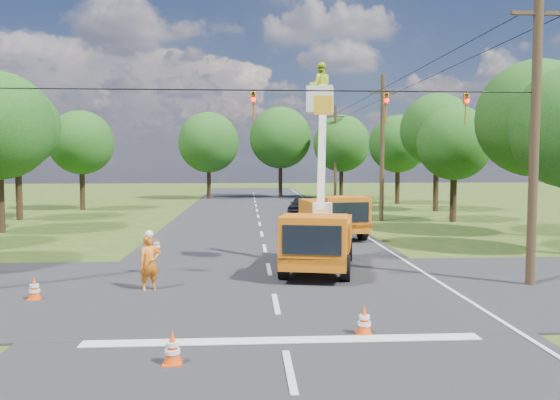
{
  "coord_description": "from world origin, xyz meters",
  "views": [
    {
      "loc": [
        -0.8,
        -15.21,
        4.06
      ],
      "look_at": [
        0.46,
        5.7,
        2.6
      ],
      "focal_mm": 35.0,
      "sensor_mm": 36.0,
      "label": 1
    }
  ],
  "objects": [
    {
      "name": "ground_worker",
      "position": [
        -3.89,
        2.01,
        0.89
      ],
      "size": [
        0.77,
        0.68,
        1.78
      ],
      "primitive_type": "imported",
      "rotation": [
        0.0,
        0.0,
        0.5
      ],
      "color": "orange",
      "rests_on": "ground"
    },
    {
      "name": "tree_right_b",
      "position": [
        15.0,
        14.0,
        6.43
      ],
      "size": [
        6.4,
        6.4,
        9.65
      ],
      "color": "#382616",
      "rests_on": "ground"
    },
    {
      "name": "traffic_cone_4",
      "position": [
        -7.05,
        0.97,
        0.36
      ],
      "size": [
        0.38,
        0.38,
        0.71
      ],
      "color": "#EF4A0C",
      "rests_on": "ground"
    },
    {
      "name": "tree_right_e",
      "position": [
        13.8,
        37.0,
        5.81
      ],
      "size": [
        5.6,
        5.6,
        8.63
      ],
      "color": "#382616",
      "rests_on": "ground"
    },
    {
      "name": "traffic_cone_3",
      "position": [
        2.05,
        10.45,
        0.36
      ],
      "size": [
        0.38,
        0.38,
        0.71
      ],
      "color": "#EF4A0C",
      "rests_on": "ground"
    },
    {
      "name": "tree_right_c",
      "position": [
        13.2,
        21.0,
        5.31
      ],
      "size": [
        5.0,
        5.0,
        7.83
      ],
      "color": "#382616",
      "rests_on": "ground"
    },
    {
      "name": "tree_left_e",
      "position": [
        -16.8,
        24.0,
        6.49
      ],
      "size": [
        5.8,
        5.8,
        9.41
      ],
      "color": "#382616",
      "rests_on": "ground"
    },
    {
      "name": "signal_span",
      "position": [
        2.23,
        1.99,
        5.88
      ],
      "size": [
        18.0,
        0.29,
        1.07
      ],
      "color": "black",
      "rests_on": "ground"
    },
    {
      "name": "tree_left_f",
      "position": [
        -14.8,
        32.0,
        5.69
      ],
      "size": [
        5.4,
        5.4,
        8.4
      ],
      "color": "#382616",
      "rests_on": "ground"
    },
    {
      "name": "tree_far_c",
      "position": [
        9.5,
        44.0,
        6.06
      ],
      "size": [
        6.2,
        6.2,
        9.18
      ],
      "color": "#382616",
      "rests_on": "ground"
    },
    {
      "name": "tree_far_a",
      "position": [
        -5.0,
        45.0,
        6.19
      ],
      "size": [
        6.6,
        6.6,
        9.5
      ],
      "color": "#382616",
      "rests_on": "ground"
    },
    {
      "name": "tree_right_d",
      "position": [
        14.8,
        29.0,
        6.68
      ],
      "size": [
        6.0,
        6.0,
        9.7
      ],
      "color": "#382616",
      "rests_on": "ground"
    },
    {
      "name": "second_truck",
      "position": [
        3.84,
        14.01,
        1.2
      ],
      "size": [
        3.14,
        6.43,
        2.31
      ],
      "rotation": [
        0.0,
        0.0,
        0.14
      ],
      "color": "#CB640E",
      "rests_on": "ground"
    },
    {
      "name": "traffic_cone_8",
      "position": [
        -4.87,
        9.29,
        0.36
      ],
      "size": [
        0.38,
        0.38,
        0.71
      ],
      "color": "#EF4A0C",
      "rests_on": "ground"
    },
    {
      "name": "traffic_cone_1",
      "position": [
        1.92,
        -2.82,
        0.36
      ],
      "size": [
        0.38,
        0.38,
        0.71
      ],
      "color": "#EF4A0C",
      "rests_on": "ground"
    },
    {
      "name": "ground",
      "position": [
        0.0,
        20.0,
        0.0
      ],
      "size": [
        140.0,
        140.0,
        0.0
      ],
      "primitive_type": "plane",
      "color": "#2E4715",
      "rests_on": "ground"
    },
    {
      "name": "stop_bar",
      "position": [
        0.0,
        -3.2,
        0.0
      ],
      "size": [
        9.0,
        0.45,
        0.02
      ],
      "primitive_type": "cube",
      "color": "silver",
      "rests_on": "ground"
    },
    {
      "name": "tree_far_b",
      "position": [
        3.0,
        47.0,
        6.81
      ],
      "size": [
        7.0,
        7.0,
        10.32
      ],
      "color": "#382616",
      "rests_on": "ground"
    },
    {
      "name": "pole_right_mid",
      "position": [
        8.5,
        22.0,
        5.11
      ],
      "size": [
        1.8,
        0.3,
        10.0
      ],
      "color": "#4C3823",
      "rests_on": "ground"
    },
    {
      "name": "pole_right_far",
      "position": [
        8.5,
        42.0,
        5.11
      ],
      "size": [
        1.8,
        0.3,
        10.0
      ],
      "color": "#4C3823",
      "rests_on": "ground"
    },
    {
      "name": "traffic_cone_2",
      "position": [
        2.08,
        8.57,
        0.36
      ],
      "size": [
        0.38,
        0.38,
        0.71
      ],
      "color": "#EF4A0C",
      "rests_on": "ground"
    },
    {
      "name": "bucket_truck",
      "position": [
        1.85,
        4.86,
        1.64
      ],
      "size": [
        3.42,
        6.37,
        7.76
      ],
      "rotation": [
        0.0,
        0.0,
        -0.21
      ],
      "color": "#CB640E",
      "rests_on": "ground"
    },
    {
      "name": "pole_right_near",
      "position": [
        8.5,
        2.0,
        5.11
      ],
      "size": [
        1.8,
        0.3,
        10.0
      ],
      "color": "#4C3823",
      "rests_on": "ground"
    },
    {
      "name": "traffic_cone_7",
      "position": [
        5.19,
        17.28,
        0.36
      ],
      "size": [
        0.38,
        0.38,
        0.71
      ],
      "color": "#EF4A0C",
      "rests_on": "ground"
    },
    {
      "name": "road_main",
      "position": [
        0.0,
        20.0,
        0.0
      ],
      "size": [
        12.0,
        100.0,
        0.06
      ],
      "primitive_type": "cube",
      "color": "black",
      "rests_on": "ground"
    },
    {
      "name": "distant_car",
      "position": [
        3.49,
        27.05,
        0.72
      ],
      "size": [
        2.87,
        4.54,
        1.44
      ],
      "primitive_type": "imported",
      "rotation": [
        0.0,
        0.0,
        -0.3
      ],
      "color": "black",
      "rests_on": "ground"
    },
    {
      "name": "road_cross",
      "position": [
        0.0,
        2.0,
        0.0
      ],
      "size": [
        56.0,
        10.0,
        0.07
      ],
      "primitive_type": "cube",
      "color": "black",
      "rests_on": "ground"
    },
    {
      "name": "traffic_cone_0",
      "position": [
        -2.31,
        -4.46,
        0.36
      ],
      "size": [
        0.38,
        0.38,
        0.71
      ],
      "color": "#EF4A0C",
      "rests_on": "ground"
    },
    {
      "name": "edge_line",
      "position": [
        5.6,
        20.0,
        0.0
      ],
      "size": [
        0.12,
        90.0,
        0.02
      ],
      "primitive_type": "cube",
      "color": "silver",
      "rests_on": "ground"
    }
  ]
}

